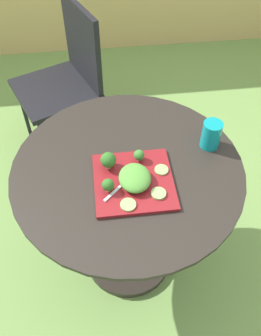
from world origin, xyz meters
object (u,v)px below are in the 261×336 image
object	(u,v)px
salad_plate	(134,181)
patio_chair	(68,72)
fork	(122,185)
drinking_glass	(211,136)

from	to	relation	value
salad_plate	patio_chair	bearing A→B (deg)	104.36
patio_chair	fork	world-z (taller)	patio_chair
salad_plate	drinking_glass	xyz separation A→B (m)	(0.32, 0.16, 0.04)
salad_plate	fork	bearing A→B (deg)	-157.57
drinking_glass	fork	distance (m)	0.41
patio_chair	salad_plate	xyz separation A→B (m)	(0.26, -1.01, 0.20)
salad_plate	drinking_glass	size ratio (longest dim) A/B	2.51
fork	patio_chair	bearing A→B (deg)	101.76
patio_chair	drinking_glass	bearing A→B (deg)	-55.83
salad_plate	fork	distance (m)	0.05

